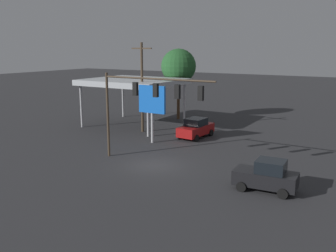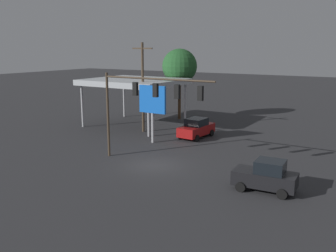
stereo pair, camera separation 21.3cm
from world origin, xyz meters
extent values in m
plane|color=#2D2D30|center=(0.00, 0.00, 0.00)|extent=(200.00, 200.00, 0.00)
cylinder|color=#473828|center=(4.48, -0.14, 3.37)|extent=(0.20, 0.20, 6.75)
cylinder|color=#473828|center=(-0.15, -0.14, 6.45)|extent=(9.28, 0.14, 0.14)
cube|color=black|center=(1.72, -0.14, 5.63)|extent=(0.36, 0.28, 1.00)
sphere|color=#FF4141|center=(1.72, -0.33, 5.93)|extent=(0.22, 0.22, 0.22)
sphere|color=#392305|center=(1.72, -0.33, 5.63)|extent=(0.22, 0.22, 0.22)
sphere|color=black|center=(1.72, -0.33, 5.33)|extent=(0.22, 0.22, 0.22)
cube|color=black|center=(-0.08, -0.14, 5.63)|extent=(0.36, 0.28, 1.00)
sphere|color=#FF4141|center=(-0.08, -0.33, 5.93)|extent=(0.22, 0.22, 0.22)
sphere|color=#392305|center=(-0.08, -0.33, 5.63)|extent=(0.22, 0.22, 0.22)
sphere|color=black|center=(-0.08, -0.33, 5.33)|extent=(0.22, 0.22, 0.22)
cube|color=black|center=(-1.89, -0.14, 5.63)|extent=(0.36, 0.28, 1.00)
sphere|color=#FF4141|center=(-1.89, -0.33, 5.93)|extent=(0.22, 0.22, 0.22)
sphere|color=#392305|center=(-1.89, -0.33, 5.63)|extent=(0.22, 0.22, 0.22)
sphere|color=black|center=(-1.89, -0.33, 5.33)|extent=(0.22, 0.22, 0.22)
cube|color=black|center=(-3.70, -0.14, 5.63)|extent=(0.36, 0.28, 1.00)
sphere|color=#FF4141|center=(-3.70, -0.33, 5.93)|extent=(0.22, 0.22, 0.22)
sphere|color=#392305|center=(-3.70, -0.33, 5.63)|extent=(0.22, 0.22, 0.22)
sphere|color=black|center=(-3.70, -0.33, 5.33)|extent=(0.22, 0.22, 0.22)
cylinder|color=#473828|center=(7.35, -9.02, 4.59)|extent=(0.26, 0.26, 9.19)
cube|color=#473828|center=(7.35, -9.02, 8.59)|extent=(2.40, 0.14, 0.14)
cube|color=#B2B7BC|center=(10.04, -11.21, 4.95)|extent=(10.08, 8.64, 0.60)
cube|color=red|center=(10.04, -15.55, 4.95)|extent=(10.08, 0.06, 0.36)
cylinder|color=#B7B7BC|center=(5.60, -14.93, 2.32)|extent=(0.24, 0.24, 4.65)
cylinder|color=#B7B7BC|center=(14.48, -14.93, 2.32)|extent=(0.24, 0.24, 4.65)
cylinder|color=#B7B7BC|center=(5.60, -7.49, 2.32)|extent=(0.24, 0.24, 4.65)
cylinder|color=#B7B7BC|center=(14.48, -7.49, 2.32)|extent=(0.24, 0.24, 4.65)
cylinder|color=#B7B7BC|center=(3.89, -5.65, 2.66)|extent=(0.24, 0.24, 5.31)
cube|color=blue|center=(3.89, -5.65, 4.05)|extent=(2.76, 0.24, 2.52)
cube|color=black|center=(3.89, -5.78, 4.05)|extent=(1.93, 0.04, 0.88)
cube|color=black|center=(-8.63, 0.73, 0.76)|extent=(3.90, 1.94, 0.90)
cube|color=black|center=(-8.93, 0.71, 1.59)|extent=(1.80, 1.67, 0.76)
cylinder|color=black|center=(-7.45, 1.68, 0.31)|extent=(0.63, 0.26, 0.62)
cylinder|color=black|center=(-7.34, -0.06, 0.31)|extent=(0.63, 0.26, 0.62)
cylinder|color=black|center=(-9.92, 1.52, 0.31)|extent=(0.63, 0.26, 0.62)
cylinder|color=black|center=(-9.80, -0.22, 0.31)|extent=(0.63, 0.26, 0.62)
cube|color=maroon|center=(1.35, -9.52, 0.78)|extent=(2.07, 4.50, 0.90)
cube|color=black|center=(1.35, -9.52, 1.58)|extent=(1.78, 2.10, 0.70)
cylinder|color=black|center=(0.52, -8.03, 0.33)|extent=(0.26, 0.67, 0.66)
cylinder|color=black|center=(2.35, -8.15, 0.33)|extent=(0.26, 0.67, 0.66)
cylinder|color=black|center=(0.34, -10.89, 0.33)|extent=(0.26, 0.67, 0.66)
cylinder|color=black|center=(2.17, -11.00, 0.33)|extent=(0.26, 0.67, 0.66)
cylinder|color=#4C331E|center=(7.76, -17.35, 2.49)|extent=(0.36, 0.36, 4.98)
sphere|color=#235628|center=(7.76, -17.35, 6.46)|extent=(4.23, 4.23, 4.23)
camera|label=1|loc=(-14.77, 22.51, 8.62)|focal=40.00mm
camera|label=2|loc=(-14.95, 22.40, 8.62)|focal=40.00mm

